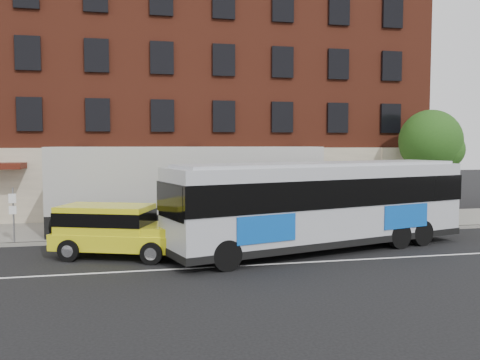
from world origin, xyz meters
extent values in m
plane|color=black|center=(0.00, 0.00, 0.00)|extent=(120.00, 120.00, 0.00)
cube|color=gray|center=(0.00, 9.00, 0.07)|extent=(60.00, 6.00, 0.15)
cube|color=gray|center=(0.00, 6.00, 0.07)|extent=(60.00, 0.25, 0.15)
cube|color=white|center=(0.00, 0.50, 0.01)|extent=(60.00, 0.12, 0.01)
cube|color=maroon|center=(0.00, 17.00, 7.65)|extent=(30.00, 10.00, 15.00)
cube|color=beige|center=(0.00, 11.85, 2.15)|extent=(30.00, 0.35, 4.00)
cube|color=beige|center=(-6.00, 11.75, 2.15)|extent=(0.90, 0.55, 4.00)
cube|color=beige|center=(0.00, 11.75, 2.15)|extent=(0.90, 0.55, 4.00)
cube|color=beige|center=(6.00, 11.75, 2.15)|extent=(0.90, 0.55, 4.00)
cube|color=beige|center=(12.00, 11.75, 2.15)|extent=(0.90, 0.55, 4.00)
cube|color=black|center=(-8.75, 11.92, 5.95)|extent=(1.30, 0.20, 1.80)
cube|color=black|center=(-5.25, 11.92, 5.95)|extent=(1.30, 0.20, 1.80)
cube|color=black|center=(-1.75, 11.92, 5.95)|extent=(1.30, 0.20, 1.80)
cube|color=black|center=(1.75, 11.92, 5.95)|extent=(1.30, 0.20, 1.80)
cube|color=black|center=(5.25, 11.92, 5.95)|extent=(1.30, 0.20, 1.80)
cube|color=black|center=(8.75, 11.92, 5.95)|extent=(1.30, 0.20, 1.80)
cube|color=black|center=(12.25, 11.92, 5.95)|extent=(1.30, 0.20, 1.80)
cube|color=black|center=(-8.75, 11.92, 9.15)|extent=(1.30, 0.20, 1.80)
cube|color=black|center=(-5.25, 11.92, 9.15)|extent=(1.30, 0.20, 1.80)
cube|color=black|center=(-1.75, 11.92, 9.15)|extent=(1.30, 0.20, 1.80)
cube|color=black|center=(1.75, 11.92, 9.15)|extent=(1.30, 0.20, 1.80)
cube|color=black|center=(5.25, 11.92, 9.15)|extent=(1.30, 0.20, 1.80)
cube|color=black|center=(8.75, 11.92, 9.15)|extent=(1.30, 0.20, 1.80)
cube|color=black|center=(12.25, 11.92, 9.15)|extent=(1.30, 0.20, 1.80)
cube|color=black|center=(1.75, 11.92, 12.35)|extent=(1.30, 0.20, 1.80)
cube|color=black|center=(5.25, 11.92, 12.35)|extent=(1.30, 0.20, 1.80)
cube|color=black|center=(8.75, 11.92, 12.35)|extent=(1.30, 0.20, 1.80)
cube|color=black|center=(12.25, 11.92, 12.35)|extent=(1.30, 0.20, 1.80)
cube|color=black|center=(-4.50, 11.78, 1.75)|extent=(2.60, 0.15, 2.80)
cube|color=black|center=(1.50, 11.78, 1.75)|extent=(2.60, 0.15, 2.80)
cube|color=black|center=(7.50, 11.78, 1.75)|extent=(2.60, 0.15, 2.80)
cylinder|color=gray|center=(-8.50, 6.20, 1.25)|extent=(0.07, 0.07, 2.50)
cube|color=white|center=(-8.50, 6.05, 2.05)|extent=(0.30, 0.03, 0.40)
cube|color=white|center=(-8.50, 6.05, 1.55)|extent=(0.30, 0.03, 0.35)
cylinder|color=#3C2A1E|center=(13.50, 9.50, 1.65)|extent=(0.32, 0.32, 3.00)
sphere|color=#1B4212|center=(13.50, 9.50, 4.55)|extent=(3.60, 3.60, 3.60)
sphere|color=#1B4212|center=(14.20, 9.10, 4.05)|extent=(2.20, 2.20, 2.20)
sphere|color=#1B4212|center=(12.90, 9.90, 4.15)|extent=(2.00, 2.00, 2.00)
cube|color=#B4B7BE|center=(4.08, 2.43, 1.94)|extent=(13.33, 6.18, 3.11)
cube|color=black|center=(4.08, 2.43, 0.49)|extent=(13.40, 6.24, 0.27)
cube|color=#B4B7BE|center=(4.08, 2.43, 3.54)|extent=(12.61, 5.68, 0.13)
cube|color=black|center=(4.08, 2.43, 2.45)|extent=(13.44, 6.28, 1.09)
cube|color=blue|center=(1.10, 0.14, 1.36)|extent=(2.32, 0.69, 0.98)
cube|color=blue|center=(6.85, 4.66, 1.36)|extent=(2.32, 0.69, 0.98)
cylinder|color=black|center=(-0.41, -0.12, 0.55)|extent=(1.14, 0.61, 1.09)
cylinder|color=black|center=(-1.08, 2.26, 0.55)|extent=(1.14, 0.61, 1.09)
cylinder|color=black|center=(7.36, 2.08, 0.55)|extent=(1.14, 0.61, 1.09)
cylinder|color=black|center=(6.69, 4.45, 0.55)|extent=(1.14, 0.61, 1.09)
cylinder|color=black|center=(8.62, 2.43, 0.55)|extent=(1.14, 0.61, 1.09)
cylinder|color=black|center=(7.95, 4.80, 0.55)|extent=(1.14, 0.61, 1.09)
cube|color=yellow|center=(-4.00, 2.90, 0.67)|extent=(5.34, 3.68, 0.62)
cube|color=yellow|center=(-4.53, 3.10, 1.49)|extent=(3.89, 3.09, 1.03)
cube|color=black|center=(-4.53, 3.10, 1.54)|extent=(3.94, 3.15, 0.51)
cube|color=yellow|center=(-2.42, 2.29, 1.13)|extent=(2.14, 2.37, 0.31)
cube|color=black|center=(-1.68, 2.01, 0.72)|extent=(0.64, 1.56, 0.57)
cylinder|color=black|center=(-6.45, 3.83, 1.13)|extent=(0.49, 0.81, 0.78)
cylinder|color=black|center=(-2.87, 1.39, 0.41)|extent=(0.87, 0.56, 0.82)
cylinder|color=silver|center=(-2.87, 1.39, 0.41)|extent=(0.53, 0.45, 0.45)
cylinder|color=black|center=(-2.15, 3.27, 0.41)|extent=(0.87, 0.56, 0.82)
cylinder|color=silver|center=(-2.15, 3.27, 0.41)|extent=(0.53, 0.45, 0.45)
cylinder|color=black|center=(-5.85, 2.53, 0.41)|extent=(0.87, 0.56, 0.82)
cylinder|color=silver|center=(-5.85, 2.53, 0.41)|extent=(0.53, 0.45, 0.45)
cylinder|color=black|center=(-5.13, 4.41, 0.41)|extent=(0.87, 0.56, 0.82)
cylinder|color=silver|center=(-5.13, 4.41, 0.41)|extent=(0.53, 0.45, 0.45)
cube|color=black|center=(-0.90, 7.24, 0.58)|extent=(12.85, 3.53, 1.16)
cube|color=#B6B5B1|center=(-0.90, 7.24, 2.70)|extent=(12.85, 3.57, 3.07)
cylinder|color=black|center=(-5.74, 6.40, 0.53)|extent=(1.08, 0.38, 1.06)
cylinder|color=black|center=(-5.55, 8.83, 0.53)|extent=(1.08, 0.38, 1.06)
cylinder|color=black|center=(-4.47, 6.30, 0.53)|extent=(1.08, 0.38, 1.06)
cylinder|color=black|center=(-4.28, 8.73, 0.53)|extent=(1.08, 0.38, 1.06)
cylinder|color=black|center=(2.48, 5.75, 0.53)|extent=(1.08, 0.38, 1.06)
cylinder|color=black|center=(2.67, 8.18, 0.53)|extent=(1.08, 0.38, 1.06)
cylinder|color=black|center=(3.75, 5.65, 0.53)|extent=(1.08, 0.38, 1.06)
cylinder|color=black|center=(3.94, 8.08, 0.53)|extent=(1.08, 0.38, 1.06)
camera|label=1|loc=(-3.62, -17.03, 4.34)|focal=38.08mm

